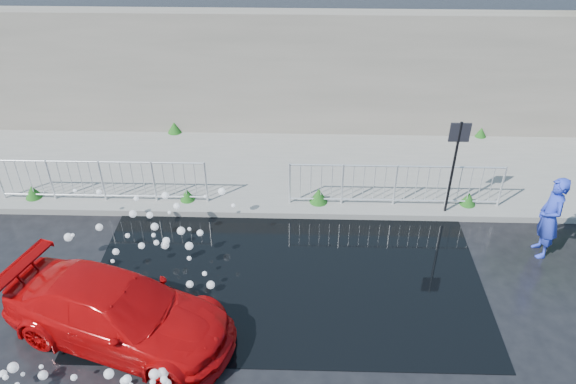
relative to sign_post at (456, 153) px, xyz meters
name	(u,v)px	position (x,y,z in m)	size (l,w,h in m)	color
ground	(260,306)	(-4.20, -3.10, -1.72)	(90.00, 90.00, 0.00)	black
pavement	(273,169)	(-4.20, 1.90, -1.65)	(30.00, 4.00, 0.15)	slate
curb	(268,213)	(-4.20, -0.10, -1.64)	(30.00, 0.25, 0.16)	slate
retaining_wall	(276,74)	(-4.20, 4.10, 0.18)	(30.00, 0.60, 3.50)	#6B645A
puddle	(287,272)	(-3.70, -2.10, -1.72)	(8.00, 5.00, 0.01)	black
sign_post	(456,153)	(0.00, 0.00, 0.00)	(0.45, 0.06, 2.50)	black
railing_left	(102,179)	(-8.20, 0.25, -0.99)	(5.05, 0.05, 1.10)	silver
railing_right	(395,184)	(-1.20, 0.25, -0.99)	(5.05, 0.05, 1.10)	silver
weeds	(264,172)	(-4.38, 1.35, -1.41)	(12.17, 3.93, 0.37)	#184312
water_spray	(128,280)	(-6.66, -3.19, -1.03)	(3.65, 5.75, 1.09)	white
red_car	(119,312)	(-6.64, -3.92, -1.11)	(1.73, 4.26, 1.24)	#AE0608
person	(550,218)	(1.81, -1.30, -0.77)	(0.69, 0.45, 1.90)	#2639BF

